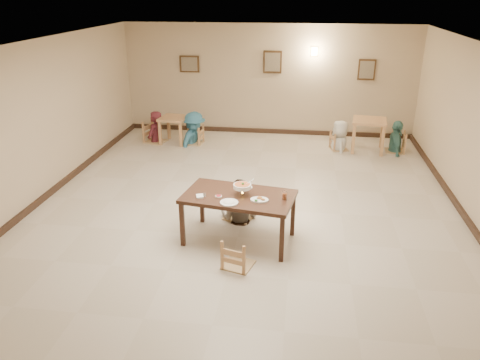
# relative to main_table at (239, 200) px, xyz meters

# --- Properties ---
(floor) EXTENTS (10.00, 10.00, 0.00)m
(floor) POSITION_rel_main_table_xyz_m (-0.03, 1.19, -0.73)
(floor) COLOR beige
(floor) RESTS_ON ground
(ceiling) EXTENTS (10.00, 10.00, 0.00)m
(ceiling) POSITION_rel_main_table_xyz_m (-0.03, 1.19, 2.27)
(ceiling) COLOR silver
(ceiling) RESTS_ON wall_back
(wall_back) EXTENTS (10.00, 0.00, 10.00)m
(wall_back) POSITION_rel_main_table_xyz_m (-0.03, 6.19, 0.77)
(wall_back) COLOR #C9B191
(wall_back) RESTS_ON floor
(wall_front) EXTENTS (10.00, 0.00, 10.00)m
(wall_front) POSITION_rel_main_table_xyz_m (-0.03, -3.81, 0.77)
(wall_front) COLOR #C9B191
(wall_front) RESTS_ON floor
(wall_left) EXTENTS (0.00, 10.00, 10.00)m
(wall_left) POSITION_rel_main_table_xyz_m (-4.03, 1.19, 0.77)
(wall_left) COLOR #C9B191
(wall_left) RESTS_ON floor
(baseboard_back) EXTENTS (8.00, 0.06, 0.12)m
(baseboard_back) POSITION_rel_main_table_xyz_m (-0.03, 6.16, -0.67)
(baseboard_back) COLOR #332118
(baseboard_back) RESTS_ON floor
(baseboard_left) EXTENTS (0.06, 10.00, 0.12)m
(baseboard_left) POSITION_rel_main_table_xyz_m (-4.00, 1.19, -0.67)
(baseboard_left) COLOR #332118
(baseboard_left) RESTS_ON floor
(baseboard_right) EXTENTS (0.06, 10.00, 0.12)m
(baseboard_right) POSITION_rel_main_table_xyz_m (3.94, 1.19, -0.67)
(baseboard_right) COLOR #332118
(baseboard_right) RESTS_ON floor
(picture_a) EXTENTS (0.55, 0.04, 0.45)m
(picture_a) POSITION_rel_main_table_xyz_m (-2.23, 6.15, 1.17)
(picture_a) COLOR #3E2816
(picture_a) RESTS_ON wall_back
(picture_b) EXTENTS (0.50, 0.04, 0.60)m
(picture_b) POSITION_rel_main_table_xyz_m (0.07, 6.15, 1.27)
(picture_b) COLOR #3E2816
(picture_b) RESTS_ON wall_back
(picture_c) EXTENTS (0.45, 0.04, 0.55)m
(picture_c) POSITION_rel_main_table_xyz_m (2.57, 6.15, 1.12)
(picture_c) COLOR #3E2816
(picture_c) RESTS_ON wall_back
(wall_sconce) EXTENTS (0.16, 0.05, 0.22)m
(wall_sconce) POSITION_rel_main_table_xyz_m (1.17, 6.15, 1.57)
(wall_sconce) COLOR #FFD88C
(wall_sconce) RESTS_ON wall_back
(main_table) EXTENTS (1.88, 1.25, 0.82)m
(main_table) POSITION_rel_main_table_xyz_m (0.00, 0.00, 0.00)
(main_table) COLOR #3E2418
(main_table) RESTS_ON floor
(chair_far) EXTENTS (0.49, 0.49, 1.03)m
(chair_far) POSITION_rel_main_table_xyz_m (-0.10, 0.82, -0.22)
(chair_far) COLOR tan
(chair_far) RESTS_ON floor
(chair_near) EXTENTS (0.42, 0.42, 0.90)m
(chair_near) POSITION_rel_main_table_xyz_m (0.10, -0.77, -0.29)
(chair_near) COLOR tan
(chair_near) RESTS_ON floor
(main_diner) EXTENTS (0.86, 0.74, 1.53)m
(main_diner) POSITION_rel_main_table_xyz_m (-0.09, 0.75, 0.03)
(main_diner) COLOR gray
(main_diner) RESTS_ON floor
(curry_warmer) EXTENTS (0.32, 0.28, 0.26)m
(curry_warmer) POSITION_rel_main_table_xyz_m (0.06, 0.01, 0.23)
(curry_warmer) COLOR silver
(curry_warmer) RESTS_ON main_table
(rice_plate_far) EXTENTS (0.27, 0.27, 0.06)m
(rice_plate_far) POSITION_rel_main_table_xyz_m (0.05, 0.29, 0.10)
(rice_plate_far) COLOR white
(rice_plate_far) RESTS_ON main_table
(rice_plate_near) EXTENTS (0.28, 0.28, 0.06)m
(rice_plate_near) POSITION_rel_main_table_xyz_m (-0.10, -0.32, 0.10)
(rice_plate_near) COLOR white
(rice_plate_near) RESTS_ON main_table
(fried_plate) EXTENTS (0.28, 0.28, 0.06)m
(fried_plate) POSITION_rel_main_table_xyz_m (0.35, -0.17, 0.10)
(fried_plate) COLOR white
(fried_plate) RESTS_ON main_table
(chili_dish) EXTENTS (0.11, 0.11, 0.02)m
(chili_dish) POSITION_rel_main_table_xyz_m (-0.31, -0.11, 0.09)
(chili_dish) COLOR white
(chili_dish) RESTS_ON main_table
(napkin_cutlery) EXTENTS (0.17, 0.23, 0.03)m
(napkin_cutlery) POSITION_rel_main_table_xyz_m (-0.60, -0.16, 0.09)
(napkin_cutlery) COLOR white
(napkin_cutlery) RESTS_ON main_table
(drink_glass) EXTENTS (0.07, 0.07, 0.14)m
(drink_glass) POSITION_rel_main_table_xyz_m (0.73, -0.07, 0.14)
(drink_glass) COLOR white
(drink_glass) RESTS_ON main_table
(bg_table_left) EXTENTS (0.78, 0.78, 0.70)m
(bg_table_left) POSITION_rel_main_table_xyz_m (-2.42, 4.95, -0.17)
(bg_table_left) COLOR tan
(bg_table_left) RESTS_ON floor
(bg_table_right) EXTENTS (0.90, 0.90, 0.81)m
(bg_table_right) POSITION_rel_main_table_xyz_m (2.62, 4.95, -0.06)
(bg_table_right) COLOR tan
(bg_table_right) RESTS_ON floor
(bg_chair_ll) EXTENTS (0.50, 0.50, 1.07)m
(bg_chair_ll) POSITION_rel_main_table_xyz_m (-2.95, 4.93, -0.20)
(bg_chair_ll) COLOR tan
(bg_chair_ll) RESTS_ON floor
(bg_chair_lr) EXTENTS (0.44, 0.44, 0.93)m
(bg_chair_lr) POSITION_rel_main_table_xyz_m (-1.88, 4.93, -0.27)
(bg_chair_lr) COLOR tan
(bg_chair_lr) RESTS_ON floor
(bg_chair_rl) EXTENTS (0.42, 0.42, 0.88)m
(bg_chair_rl) POSITION_rel_main_table_xyz_m (1.92, 4.96, -0.29)
(bg_chair_rl) COLOR tan
(bg_chair_rl) RESTS_ON floor
(bg_chair_rr) EXTENTS (0.46, 0.46, 0.98)m
(bg_chair_rr) POSITION_rel_main_table_xyz_m (3.31, 4.98, -0.25)
(bg_chair_rr) COLOR tan
(bg_chair_rr) RESTS_ON floor
(bg_diner_a) EXTENTS (0.53, 0.69, 1.69)m
(bg_diner_a) POSITION_rel_main_table_xyz_m (-2.95, 4.93, 0.11)
(bg_diner_a) COLOR #511B24
(bg_diner_a) RESTS_ON floor
(bg_diner_b) EXTENTS (0.92, 1.24, 1.72)m
(bg_diner_b) POSITION_rel_main_table_xyz_m (-1.88, 4.93, 0.12)
(bg_diner_b) COLOR teal
(bg_diner_b) RESTS_ON floor
(bg_diner_c) EXTENTS (0.58, 0.80, 1.53)m
(bg_diner_c) POSITION_rel_main_table_xyz_m (1.92, 4.96, 0.03)
(bg_diner_c) COLOR silver
(bg_diner_c) RESTS_ON floor
(bg_diner_d) EXTENTS (0.39, 0.94, 1.60)m
(bg_diner_d) POSITION_rel_main_table_xyz_m (3.31, 4.98, 0.07)
(bg_diner_d) COLOR teal
(bg_diner_d) RESTS_ON floor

